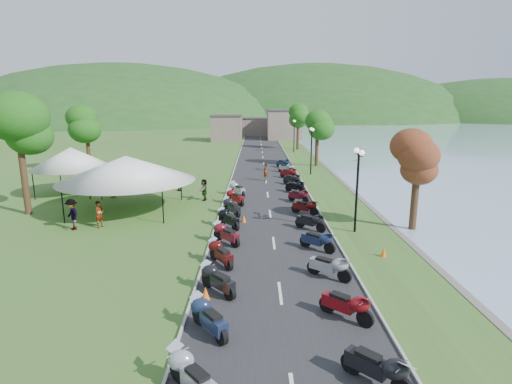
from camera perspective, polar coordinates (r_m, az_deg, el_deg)
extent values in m
cube|color=#28282A|center=(45.76, 1.25, 2.98)|extent=(7.00, 120.00, 0.02)
cube|color=#78665D|center=(90.26, -0.65, 9.33)|extent=(18.00, 16.00, 5.00)
imported|color=slate|center=(27.10, -21.33, -4.70)|extent=(0.66, 0.75, 1.70)
imported|color=slate|center=(37.25, -15.75, 0.26)|extent=(0.83, 0.57, 1.56)
imported|color=slate|center=(27.23, -24.62, -4.91)|extent=(1.23, 1.28, 1.95)
cone|color=#F2590C|center=(16.44, -7.22, -14.17)|extent=(0.36, 0.36, 0.56)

